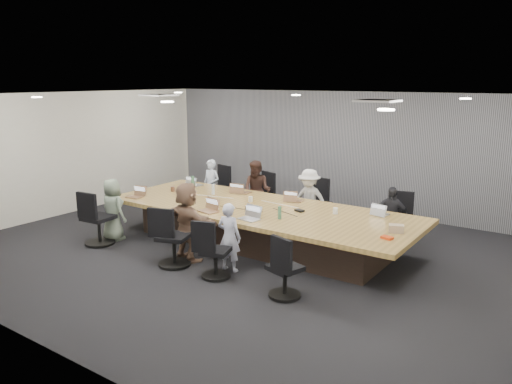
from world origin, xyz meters
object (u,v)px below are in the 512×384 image
Objects in this scene: laptop_0 at (195,185)px; chair_6 at (216,256)px; person_2 at (309,200)px; chair_5 at (174,241)px; bottle_green_right at (280,213)px; chair_1 at (266,200)px; person_6 at (229,237)px; chair_2 at (317,207)px; laptop_4 at (134,197)px; laptop_3 at (380,214)px; chair_4 at (99,222)px; laptop_6 at (249,219)px; chair_7 at (285,273)px; person_3 at (390,217)px; laptop_1 at (242,192)px; mug_brown at (173,189)px; person_4 at (113,209)px; stapler at (249,209)px; chair_0 at (221,191)px; conference_table at (259,225)px; laptop_5 at (208,211)px; canvas_bag at (396,229)px; bottle_green_left at (193,182)px; laptop_2 at (296,201)px; bottle_clear at (213,189)px; chair_3 at (396,223)px; person_5 at (188,221)px; person_0 at (211,186)px.

chair_6 is at bearing 142.48° from laptop_0.
chair_5 is at bearing -110.91° from person_2.
chair_5 is 3.87× the size of bottle_green_right.
person_6 reaches higher than chair_1.
laptop_4 is at bearing 51.20° from chair_2.
chair_4 is at bearing 35.98° from laptop_3.
laptop_3 is 2.35m from laptop_6.
person_3 is (0.44, 3.05, 0.21)m from chair_7.
mug_brown is (-1.28, -0.75, 0.05)m from laptop_1.
laptop_1 is (1.54, 2.50, 0.31)m from chair_4.
chair_7 is (2.60, -3.40, -0.04)m from chair_1.
person_4 is at bearing -164.78° from bottle_green_right.
chair_2 reaches higher than laptop_6.
chair_4 is at bearing 162.33° from chair_6.
laptop_3 is at bearing 39.18° from stapler.
person_4 is at bearing 98.56° from chair_0.
stapler is at bearing 49.35° from chair_5.
chair_4 reaches higher than laptop_1.
person_2 is at bearing 76.59° from conference_table.
person_2 is 5.85× the size of bottle_green_right.
laptop_4 and laptop_5 have the same top height.
person_6 is 5.00× the size of canvas_bag.
bottle_green_left is (-1.58, 1.35, 0.12)m from laptop_5.
chair_0 is 3.92× the size of bottle_green_right.
laptop_6 is at bearing -44.11° from stapler.
bottle_green_left is at bearing -7.56° from laptop_2.
person_3 is (2.62, 3.05, 0.15)m from chair_5.
person_6 is 0.58m from laptop_6.
canvas_bag is (5.17, 1.28, 0.19)m from person_4.
chair_1 is 3.43m from chair_5.
bottle_green_right is (3.03, -2.16, 0.42)m from chair_0.
bottle_clear reaches higher than mug_brown.
person_5 reaches higher than chair_3.
laptop_5 is (1.72, -1.60, 0.00)m from laptop_0.
chair_6 is 0.99× the size of chair_7.
chair_6 is (0.01, -3.40, -0.06)m from chair_2.
chair_2 is at bearing -11.47° from chair_3.
mug_brown reaches higher than stapler.
mug_brown is (-4.32, -1.30, 0.22)m from person_3.
person_0 is 3.80× the size of laptop_0.
person_5 reaches higher than person_4.
chair_3 is at bearing 20.71° from laptop_4.
chair_0 is at bearing -32.30° from laptop_2.
chair_0 is 1.70m from bottle_clear.
chair_2 is 2.56× the size of laptop_0.
laptop_2 is 2.69m from mug_brown.
bottle_green_left is at bearing -166.74° from person_2.
chair_1 is at bearing 119.97° from conference_table.
person_6 is 5.45× the size of bottle_clear.
person_3 reaches higher than laptop_6.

